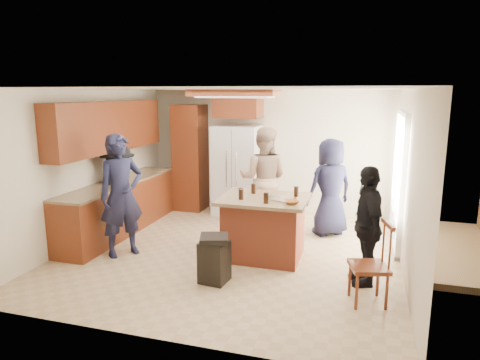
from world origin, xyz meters
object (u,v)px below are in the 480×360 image
(kitchen_island, at_px, (264,227))
(trash_bin, at_px, (214,259))
(spindle_chair, at_px, (371,267))
(refrigerator, at_px, (237,170))
(person_behind_left, at_px, (263,179))
(person_front_left, at_px, (121,196))
(person_counter, at_px, (119,190))
(person_side_right, at_px, (367,226))
(person_behind_right, at_px, (330,187))

(kitchen_island, xyz_separation_m, trash_bin, (-0.42, -1.01, -0.16))
(trash_bin, xyz_separation_m, spindle_chair, (1.95, -0.03, 0.13))
(refrigerator, distance_m, trash_bin, 3.30)
(trash_bin, height_order, spindle_chair, spindle_chair)
(refrigerator, xyz_separation_m, kitchen_island, (1.07, -2.17, -0.43))
(person_behind_left, bearing_deg, refrigerator, -51.07)
(person_front_left, bearing_deg, trash_bin, -69.45)
(person_behind_left, distance_m, person_counter, 2.54)
(person_behind_left, relative_size, person_counter, 1.16)
(trash_bin, distance_m, spindle_chair, 1.96)
(refrigerator, relative_size, trash_bin, 2.86)
(kitchen_island, bearing_deg, spindle_chair, -34.24)
(spindle_chair, bearing_deg, person_side_right, 96.42)
(person_behind_left, height_order, kitchen_island, person_behind_left)
(person_counter, distance_m, kitchen_island, 2.71)
(person_behind_left, height_order, spindle_chair, person_behind_left)
(person_side_right, relative_size, kitchen_island, 1.22)
(person_counter, height_order, spindle_chair, person_counter)
(person_front_left, xyz_separation_m, person_counter, (-0.58, 0.85, -0.13))
(person_behind_left, bearing_deg, person_front_left, 42.98)
(person_behind_right, bearing_deg, spindle_chair, 69.55)
(person_side_right, bearing_deg, person_behind_right, -176.08)
(person_behind_left, height_order, person_counter, person_behind_left)
(person_behind_left, xyz_separation_m, refrigerator, (-0.73, 0.79, -0.03))
(person_behind_left, distance_m, spindle_chair, 3.10)
(person_front_left, height_order, person_behind_left, person_front_left)
(person_behind_left, bearing_deg, person_counter, 19.66)
(kitchen_island, height_order, trash_bin, kitchen_island)
(person_front_left, distance_m, kitchen_island, 2.19)
(refrigerator, xyz_separation_m, trash_bin, (0.65, -3.18, -0.58))
(person_behind_left, height_order, trash_bin, person_behind_left)
(person_counter, xyz_separation_m, kitchen_island, (2.66, -0.36, -0.32))
(person_counter, xyz_separation_m, trash_bin, (2.24, -1.37, -0.48))
(kitchen_island, bearing_deg, person_front_left, -166.82)
(refrigerator, distance_m, kitchen_island, 2.46)
(refrigerator, bearing_deg, person_counter, -131.37)
(person_front_left, distance_m, person_counter, 1.04)
(person_side_right, relative_size, person_counter, 0.98)
(person_side_right, bearing_deg, person_behind_left, -150.56)
(person_counter, distance_m, refrigerator, 2.41)
(person_behind_left, distance_m, trash_bin, 2.47)
(person_behind_left, bearing_deg, kitchen_island, 99.74)
(person_front_left, relative_size, person_counter, 1.16)
(person_front_left, xyz_separation_m, refrigerator, (1.01, 2.66, -0.03))
(spindle_chair, bearing_deg, person_behind_left, 127.61)
(spindle_chair, bearing_deg, person_counter, 161.47)
(refrigerator, bearing_deg, person_side_right, -46.33)
(person_behind_left, bearing_deg, person_side_right, 129.88)
(person_front_left, relative_size, person_behind_left, 1.00)
(person_behind_right, distance_m, person_side_right, 1.96)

